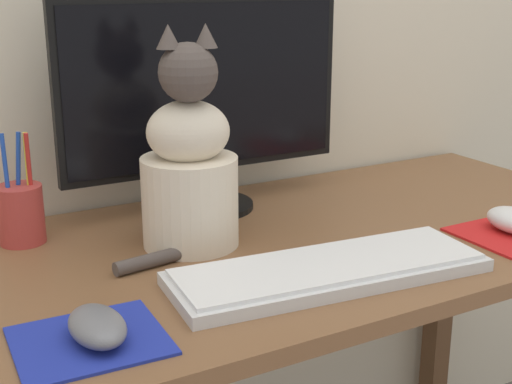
{
  "coord_description": "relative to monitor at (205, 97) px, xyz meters",
  "views": [
    {
      "loc": [
        -0.47,
        -0.92,
        1.13
      ],
      "look_at": [
        0.01,
        -0.06,
        0.83
      ],
      "focal_mm": 50.0,
      "sensor_mm": 36.0,
      "label": 1
    }
  ],
  "objects": [
    {
      "name": "keyboard",
      "position": [
        0.01,
        -0.37,
        -0.19
      ],
      "size": [
        0.47,
        0.19,
        0.02
      ],
      "rotation": [
        0.0,
        0.0,
        -0.1
      ],
      "color": "silver",
      "rests_on": "desk"
    },
    {
      "name": "computer_mouse_left",
      "position": [
        -0.32,
        -0.39,
        -0.18
      ],
      "size": [
        0.06,
        0.1,
        0.03
      ],
      "color": "slate",
      "rests_on": "mousepad_left"
    },
    {
      "name": "desk",
      "position": [
        -0.05,
        -0.2,
        -0.3
      ],
      "size": [
        1.49,
        0.6,
        0.73
      ],
      "color": "brown",
      "rests_on": "ground_plane"
    },
    {
      "name": "cat",
      "position": [
        -0.1,
        -0.15,
        -0.08
      ],
      "size": [
        0.24,
        0.18,
        0.34
      ],
      "rotation": [
        0.0,
        0.0,
        -0.21
      ],
      "color": "beige",
      "rests_on": "desk"
    },
    {
      "name": "monitor",
      "position": [
        0.0,
        0.0,
        0.0
      ],
      "size": [
        0.53,
        0.17,
        0.38
      ],
      "color": "black",
      "rests_on": "desk"
    },
    {
      "name": "mousepad_left",
      "position": [
        -0.33,
        -0.38,
        -0.2
      ],
      "size": [
        0.18,
        0.16,
        0.0
      ],
      "rotation": [
        0.0,
        0.0,
        -0.04
      ],
      "color": "#1E2D9E",
      "rests_on": "desk"
    },
    {
      "name": "pen_cup",
      "position": [
        -0.33,
        -0.01,
        -0.15
      ],
      "size": [
        0.07,
        0.07,
        0.18
      ],
      "color": "#B23833",
      "rests_on": "desk"
    },
    {
      "name": "mousepad_right",
      "position": [
        0.37,
        -0.37,
        -0.2
      ],
      "size": [
        0.17,
        0.15,
        0.0
      ],
      "rotation": [
        0.0,
        0.0,
        -0.0
      ],
      "color": "red",
      "rests_on": "desk"
    }
  ]
}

